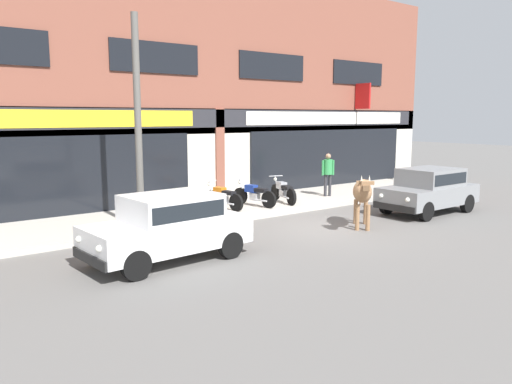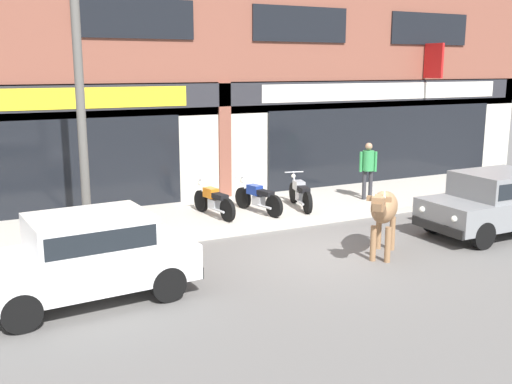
{
  "view_description": "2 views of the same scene",
  "coord_description": "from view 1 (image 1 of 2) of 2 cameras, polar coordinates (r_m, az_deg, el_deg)",
  "views": [
    {
      "loc": [
        -9.9,
        -9.69,
        3.11
      ],
      "look_at": [
        -1.82,
        1.0,
        1.08
      ],
      "focal_mm": 35.0,
      "sensor_mm": 36.0,
      "label": 1
    },
    {
      "loc": [
        -6.83,
        -9.79,
        3.82
      ],
      "look_at": [
        -1.34,
        1.0,
        1.27
      ],
      "focal_mm": 42.0,
      "sensor_mm": 36.0,
      "label": 2
    }
  ],
  "objects": [
    {
      "name": "motorcycle_1",
      "position": [
        16.62,
        -0.21,
        -0.28
      ],
      "size": [
        0.63,
        1.79,
        0.88
      ],
      "color": "black",
      "rests_on": "sidewalk"
    },
    {
      "name": "pedestrian",
      "position": [
        18.81,
        8.22,
        2.5
      ],
      "size": [
        0.47,
        0.32,
        1.6
      ],
      "color": "#2D2D33",
      "rests_on": "sidewalk"
    },
    {
      "name": "motorcycle_0",
      "position": [
        16.09,
        -3.84,
        -0.6
      ],
      "size": [
        0.54,
        1.8,
        0.88
      ],
      "color": "black",
      "rests_on": "sidewalk"
    },
    {
      "name": "shop_building",
      "position": [
        18.47,
        -4.71,
        11.22
      ],
      "size": [
        23.0,
        1.4,
        8.36
      ],
      "color": "brown",
      "rests_on": "ground"
    },
    {
      "name": "car_1",
      "position": [
        17.08,
        19.15,
        0.4
      ],
      "size": [
        3.63,
        1.64,
        1.46
      ],
      "color": "black",
      "rests_on": "ground"
    },
    {
      "name": "sidewalk",
      "position": [
        17.09,
        -1.02,
        -1.62
      ],
      "size": [
        19.0,
        3.41,
        0.15
      ],
      "primitive_type": "cube",
      "color": "#B7AFA3",
      "rests_on": "ground"
    },
    {
      "name": "utility_pole",
      "position": [
        13.33,
        -13.33,
        7.6
      ],
      "size": [
        0.18,
        0.18,
        5.55
      ],
      "primitive_type": "cylinder",
      "color": "#595651",
      "rests_on": "sidewalk"
    },
    {
      "name": "motorcycle_2",
      "position": [
        17.36,
        3.12,
        0.08
      ],
      "size": [
        0.69,
        1.78,
        0.88
      ],
      "color": "black",
      "rests_on": "sidewalk"
    },
    {
      "name": "ground_plane",
      "position": [
        14.2,
        8.33,
        -4.13
      ],
      "size": [
        90.0,
        90.0,
        0.0
      ],
      "primitive_type": "plane",
      "color": "#605E5B"
    },
    {
      "name": "car_0",
      "position": [
        10.94,
        -9.9,
        -3.63
      ],
      "size": [
        3.7,
        1.85,
        1.46
      ],
      "color": "black",
      "rests_on": "ground"
    },
    {
      "name": "cow",
      "position": [
        14.26,
        12.08,
        -0.07
      ],
      "size": [
        1.68,
        1.67,
        1.61
      ],
      "color": "#936B47",
      "rests_on": "ground"
    }
  ]
}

